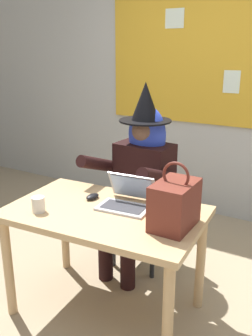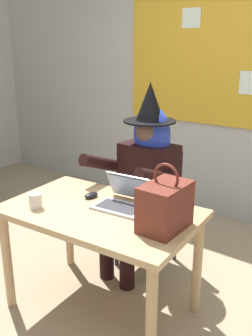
{
  "view_description": "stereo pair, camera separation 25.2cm",
  "coord_description": "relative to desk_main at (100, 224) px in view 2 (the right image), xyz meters",
  "views": [
    {
      "loc": [
        1.05,
        -1.75,
        1.68
      ],
      "look_at": [
        -0.18,
        0.32,
        0.9
      ],
      "focal_mm": 40.06,
      "sensor_mm": 36.0,
      "label": 1
    },
    {
      "loc": [
        1.26,
        -1.61,
        1.68
      ],
      "look_at": [
        -0.18,
        0.32,
        0.9
      ],
      "focal_mm": 40.06,
      "sensor_mm": 36.0,
      "label": 2
    }
  ],
  "objects": [
    {
      "name": "computer_mouse",
      "position": [
        -0.17,
        0.11,
        0.12
      ],
      "size": [
        0.07,
        0.11,
        0.03
      ],
      "primitive_type": "ellipsoid",
      "rotation": [
        0.0,
        0.0,
        -0.13
      ],
      "color": "black",
      "rests_on": "desk_main"
    },
    {
      "name": "person_costumed",
      "position": [
        -0.08,
        0.6,
        0.18
      ],
      "size": [
        0.62,
        0.67,
        1.44
      ],
      "rotation": [
        0.0,
        0.0,
        -1.63
      ],
      "color": "black",
      "rests_on": "ground"
    },
    {
      "name": "handbag",
      "position": [
        0.45,
        0.02,
        0.23
      ],
      "size": [
        0.2,
        0.3,
        0.38
      ],
      "rotation": [
        0.0,
        0.0,
        -0.02
      ],
      "color": "maroon",
      "rests_on": "desk_main"
    },
    {
      "name": "wall_back_bulletin",
      "position": [
        0.14,
        1.89,
        0.85
      ],
      "size": [
        6.72,
        2.07,
        2.94
      ],
      "color": "#B2B2AD",
      "rests_on": "ground"
    },
    {
      "name": "desk_main",
      "position": [
        0.0,
        0.0,
        0.0
      ],
      "size": [
        1.25,
        0.82,
        0.72
      ],
      "rotation": [
        0.0,
        0.0,
        0.07
      ],
      "color": "tan",
      "rests_on": "ground"
    },
    {
      "name": "chair_at_desk",
      "position": [
        -0.08,
        0.73,
        -0.1
      ],
      "size": [
        0.43,
        0.43,
        0.92
      ],
      "rotation": [
        0.0,
        0.0,
        -1.54
      ],
      "color": "#2D3347",
      "rests_on": "ground"
    },
    {
      "name": "ground_plane",
      "position": [
        0.14,
        0.01,
        -0.62
      ],
      "size": [
        24.0,
        24.0,
        0.0
      ],
      "primitive_type": "plane",
      "color": "tan"
    },
    {
      "name": "coffee_mug",
      "position": [
        -0.33,
        -0.22,
        0.15
      ],
      "size": [
        0.08,
        0.08,
        0.09
      ],
      "primitive_type": "cylinder",
      "color": "silver",
      "rests_on": "desk_main"
    },
    {
      "name": "laptop",
      "position": [
        0.08,
        0.13,
        0.14
      ],
      "size": [
        0.34,
        0.31,
        0.19
      ],
      "rotation": [
        0.0,
        0.0,
        0.09
      ],
      "color": "#B7B7BC",
      "rests_on": "desk_main"
    }
  ]
}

